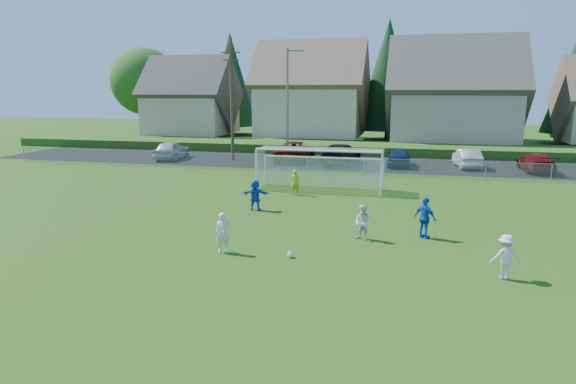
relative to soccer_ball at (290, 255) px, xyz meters
name	(u,v)px	position (x,y,z in m)	size (l,w,h in m)	color
ground	(224,288)	(-1.25, -3.28, -0.11)	(160.00, 160.00, 0.00)	#193D0C
asphalt_lot	(346,163)	(-1.25, 24.22, -0.10)	(60.00, 60.00, 0.00)	black
grass_embankment	(356,148)	(-1.25, 31.72, 0.29)	(70.00, 6.00, 0.80)	#1E420F
soccer_ball	(290,255)	(0.00, 0.00, 0.00)	(0.22, 0.22, 0.22)	white
player_white_a	(223,233)	(-2.52, -0.02, 0.64)	(0.55, 0.36, 1.49)	silver
player_white_b	(363,223)	(2.27, 2.80, 0.60)	(0.69, 0.54, 1.42)	silver
player_white_c	(506,257)	(7.06, -0.35, 0.61)	(0.92, 0.53, 1.43)	silver
player_blue_a	(425,218)	(4.66, 3.66, 0.73)	(0.98, 0.41, 1.67)	blue
player_blue_b	(255,195)	(-3.40, 6.70, 0.65)	(1.42, 0.45, 1.53)	blue
goalkeeper	(295,182)	(-2.35, 10.84, 0.61)	(0.52, 0.34, 1.44)	#99CA17
car_a	(172,150)	(-16.04, 23.07, 0.68)	(1.85, 4.61, 1.57)	#B4B7BD
car_c	(295,151)	(-5.53, 24.46, 0.71)	(2.71, 5.88, 1.63)	#4B0A08
car_d	(341,154)	(-1.54, 23.28, 0.71)	(2.29, 5.64, 1.64)	black
car_e	(399,157)	(2.98, 23.54, 0.62)	(1.71, 4.26, 1.45)	#142548
car_f	(467,158)	(8.05, 24.01, 0.60)	(1.49, 4.29, 1.41)	silver
car_g	(536,162)	(12.72, 23.01, 0.58)	(1.92, 4.72, 1.37)	#660B10
soccer_goal	(321,162)	(-1.25, 12.77, 1.52)	(7.42, 1.90, 2.50)	white
chainlink_fence	(336,165)	(-1.25, 18.72, 0.52)	(52.06, 0.06, 1.20)	gray
streetlight	(288,103)	(-5.69, 22.72, 4.73)	(1.38, 0.18, 9.00)	slate
utility_pole	(232,98)	(-10.75, 23.72, 5.04)	(1.60, 0.26, 10.00)	#473321
houses_row	(385,75)	(0.73, 39.19, 7.22)	(53.90, 11.45, 13.27)	tan
tree_row	(380,80)	(-0.20, 45.46, 6.80)	(65.98, 12.36, 13.80)	#382616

